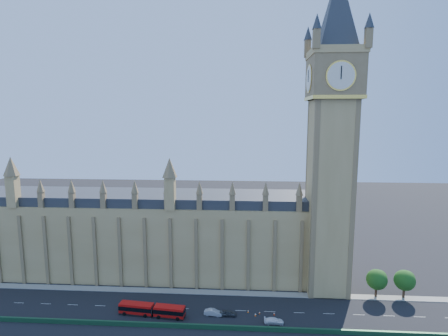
# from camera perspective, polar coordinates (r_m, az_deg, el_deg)

# --- Properties ---
(ground) EXTENTS (400.00, 400.00, 0.00)m
(ground) POSITION_cam_1_polar(r_m,az_deg,el_deg) (105.30, -4.29, -21.99)
(ground) COLOR black
(ground) RESTS_ON ground
(palace_westminster) EXTENTS (120.00, 20.00, 28.00)m
(palace_westminster) POSITION_cam_1_polar(r_m,az_deg,el_deg) (124.64, -14.57, -10.32)
(palace_westminster) COLOR tan
(palace_westminster) RESTS_ON ground
(elizabeth_tower) EXTENTS (20.59, 20.59, 105.00)m
(elizabeth_tower) POSITION_cam_1_polar(r_m,az_deg,el_deg) (106.99, 17.34, 8.72)
(elizabeth_tower) COLOR tan
(elizabeth_tower) RESTS_ON ground
(bridge_parapet) EXTENTS (160.00, 0.60, 1.20)m
(bridge_parapet) POSITION_cam_1_polar(r_m,az_deg,el_deg) (97.39, -5.09, -24.33)
(bridge_parapet) COLOR #1E4C2D
(bridge_parapet) RESTS_ON ground
(kerb_north) EXTENTS (160.00, 3.00, 0.16)m
(kerb_north) POSITION_cam_1_polar(r_m,az_deg,el_deg) (113.49, -3.59, -19.56)
(kerb_north) COLOR gray
(kerb_north) RESTS_ON ground
(tree_east_near) EXTENTS (6.00, 6.00, 8.50)m
(tree_east_near) POSITION_cam_1_polar(r_m,az_deg,el_deg) (117.48, 23.77, -16.25)
(tree_east_near) COLOR #382619
(tree_east_near) RESTS_ON ground
(tree_east_far) EXTENTS (6.00, 6.00, 8.50)m
(tree_east_far) POSITION_cam_1_polar(r_m,az_deg,el_deg) (120.39, 27.49, -15.89)
(tree_east_far) COLOR #382619
(tree_east_far) RESTS_ON ground
(red_bus) EXTENTS (18.27, 4.48, 3.08)m
(red_bus) POSITION_cam_1_polar(r_m,az_deg,el_deg) (103.37, -11.69, -21.74)
(red_bus) COLOR red
(red_bus) RESTS_ON ground
(car_grey) EXTENTS (4.51, 1.96, 1.51)m
(car_grey) POSITION_cam_1_polar(r_m,az_deg,el_deg) (101.80, 0.68, -22.62)
(car_grey) COLOR #3B3E42
(car_grey) RESTS_ON ground
(car_silver) EXTENTS (5.05, 2.27, 1.61)m
(car_silver) POSITION_cam_1_polar(r_m,az_deg,el_deg) (102.10, -1.77, -22.50)
(car_silver) COLOR #A7A9AF
(car_silver) RESTS_ON ground
(car_white) EXTENTS (5.07, 2.09, 1.47)m
(car_white) POSITION_cam_1_polar(r_m,az_deg,el_deg) (99.67, 8.15, -23.47)
(car_white) COLOR white
(car_white) RESTS_ON ground
(cone_a) EXTENTS (0.59, 0.59, 0.76)m
(cone_a) POSITION_cam_1_polar(r_m,az_deg,el_deg) (102.28, 5.15, -22.75)
(cone_a) COLOR black
(cone_a) RESTS_ON ground
(cone_b) EXTENTS (0.43, 0.43, 0.68)m
(cone_b) POSITION_cam_1_polar(r_m,az_deg,el_deg) (103.64, 3.96, -22.31)
(cone_b) COLOR black
(cone_b) RESTS_ON ground
(cone_c) EXTENTS (0.51, 0.51, 0.66)m
(cone_c) POSITION_cam_1_polar(r_m,az_deg,el_deg) (103.25, 5.81, -22.47)
(cone_c) COLOR black
(cone_c) RESTS_ON ground
(cone_d) EXTENTS (0.50, 0.50, 0.72)m
(cone_d) POSITION_cam_1_polar(r_m,az_deg,el_deg) (103.23, 8.19, -22.50)
(cone_d) COLOR black
(cone_d) RESTS_ON ground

